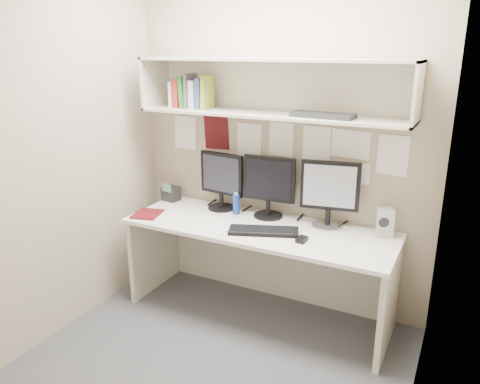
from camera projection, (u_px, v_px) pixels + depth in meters
The scene contains 19 objects.
floor at pixel (217, 360), 3.12m from camera, with size 2.40×2.00×0.01m, color #434348.
wall_back at pixel (279, 142), 3.58m from camera, with size 2.40×0.02×2.60m, color tan.
wall_front at pixel (89, 227), 1.88m from camera, with size 2.40×0.02×2.60m, color tan.
wall_left at pixel (64, 151), 3.25m from camera, with size 0.02×2.00×2.60m, color tan.
wall_right at pixel (433, 200), 2.21m from camera, with size 0.02×2.00×2.60m, color tan.
desk at pixel (258, 270), 3.56m from camera, with size 2.00×0.70×0.73m.
overhead_hutch at pixel (273, 87), 3.34m from camera, with size 2.00×0.38×0.40m.
pinned_papers at pixel (279, 148), 3.59m from camera, with size 1.92×0.01×0.48m, color white, non-canonical shape.
monitor_left at pixel (222, 179), 3.75m from camera, with size 0.40×0.22×0.46m.
monitor_center at pixel (269, 184), 3.57m from camera, with size 0.41×0.22×0.48m.
monitor_right at pixel (330, 192), 3.36m from camera, with size 0.42×0.23×0.49m.
keyboard at pixel (264, 231), 3.32m from camera, with size 0.49×0.18×0.02m, color black.
mouse at pixel (302, 239), 3.17m from camera, with size 0.06×0.10×0.03m, color black.
speaker at pixel (385, 223), 3.23m from camera, with size 0.13×0.14×0.20m.
blue_bottle at pixel (236, 204), 3.68m from camera, with size 0.06×0.06×0.17m.
maroon_notebook at pixel (147, 214), 3.68m from camera, with size 0.20×0.24×0.01m, color #550E0F.
desk_phone at pixel (171, 193), 4.01m from camera, with size 0.15×0.14×0.16m.
book_stack at pixel (192, 93), 3.61m from camera, with size 0.32×0.16×0.26m.
hutch_tray at pixel (323, 115), 3.13m from camera, with size 0.43×0.16×0.03m, color black.
Camera 1 is at (1.33, -2.29, 1.99)m, focal length 35.00 mm.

